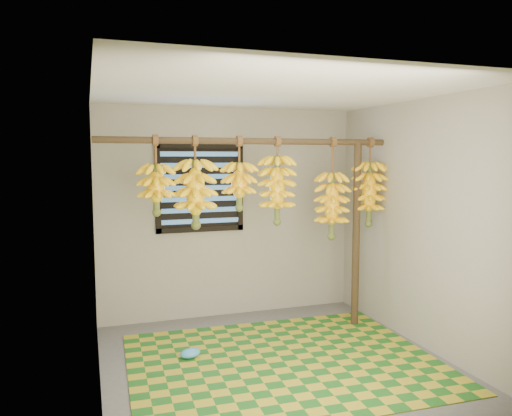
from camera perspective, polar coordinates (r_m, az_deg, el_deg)
name	(u,v)px	position (r m, az deg, el deg)	size (l,w,h in m)	color
floor	(276,364)	(4.69, 2.26, -17.39)	(3.00, 3.00, 0.01)	#555555
ceiling	(277,91)	(4.34, 2.39, 13.26)	(3.00, 3.00, 0.01)	silver
wall_back	(230,213)	(5.77, -3.04, -0.56)	(3.00, 0.01, 2.40)	gray
wall_left	(95,241)	(4.07, -17.90, -3.56)	(0.01, 3.00, 2.40)	gray
wall_right	(421,224)	(5.09, 18.36, -1.72)	(0.01, 3.00, 2.40)	gray
window	(200,188)	(5.64, -6.41, 2.32)	(1.00, 0.04, 1.00)	black
hanging_pole	(251,141)	(4.97, -0.56, 7.65)	(0.06, 0.06, 3.00)	#49371F
support_post	(356,235)	(5.53, 11.37, -3.05)	(0.08, 0.08, 2.00)	#49371F
woven_mat	(284,362)	(4.71, 3.19, -17.15)	(2.72, 2.18, 0.01)	#1C5B1A
plastic_bag	(190,353)	(4.80, -7.53, -16.13)	(0.20, 0.14, 0.08)	#3C97E1
banana_bunch_a	(156,189)	(4.77, -11.33, 2.13)	(0.33, 0.33, 0.74)	brown
banana_bunch_b	(196,194)	(4.83, -6.93, 1.65)	(0.37, 0.37, 0.88)	brown
banana_bunch_c	(239,186)	(4.94, -1.93, 2.54)	(0.32, 0.32, 0.73)	brown
banana_bunch_d	(277,190)	(5.07, 2.43, 2.07)	(0.36, 0.36, 0.89)	brown
banana_bunch_e	(332,205)	(5.34, 8.66, 0.29)	(0.35, 0.35, 1.07)	brown
banana_bunch_f	(369,194)	(5.55, 12.81, 1.61)	(0.33, 0.33, 0.95)	brown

